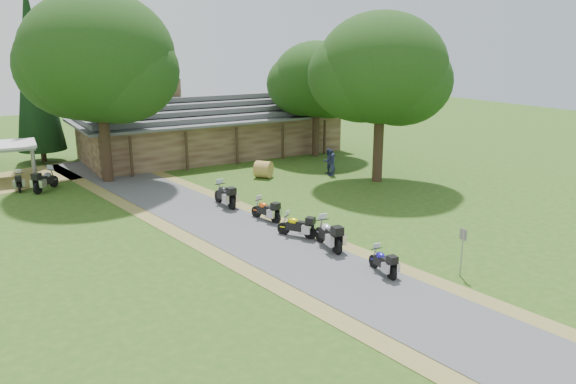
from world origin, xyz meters
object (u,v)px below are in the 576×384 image
motorcycle_row_b (328,233)px  motorcycle_row_d (266,209)px  motorcycle_carport_a (19,181)px  motorcycle_row_e (225,194)px  lodge (213,125)px  motorcycle_row_c (297,225)px  motorcycle_carport_b (45,179)px  motorcycle_row_a (383,261)px  hay_bale (263,169)px

motorcycle_row_b → motorcycle_row_d: size_ratio=1.16×
motorcycle_row_d → motorcycle_carport_a: motorcycle_row_d is taller
motorcycle_row_e → motorcycle_row_b: bearing=-173.6°
lodge → motorcycle_row_e: lodge is taller
motorcycle_row_c → motorcycle_row_d: bearing=-32.1°
motorcycle_row_c → motorcycle_carport_b: bearing=-2.7°
motorcycle_row_a → motorcycle_row_d: (-0.68, 8.51, 0.05)m
hay_bale → lodge: bearing=87.9°
lodge → motorcycle_row_c: lodge is taller
motorcycle_row_a → motorcycle_row_e: motorcycle_row_e is taller
motorcycle_row_b → motorcycle_row_e: 8.56m
motorcycle_row_e → hay_bale: 7.13m
motorcycle_row_b → motorcycle_carport_b: 19.75m
motorcycle_row_c → motorcycle_row_e: 6.54m
motorcycle_row_a → motorcycle_carport_a: 24.50m
motorcycle_row_c → motorcycle_row_e: motorcycle_row_e is taller
motorcycle_row_c → motorcycle_row_d: size_ratio=0.99×
motorcycle_row_a → motorcycle_row_b: motorcycle_row_b is taller
motorcycle_carport_b → hay_bale: motorcycle_carport_b is taller
motorcycle_row_d → hay_bale: 9.50m
motorcycle_row_e → hay_bale: motorcycle_row_e is taller
motorcycle_row_d → motorcycle_carport_a: size_ratio=1.03×
motorcycle_row_a → motorcycle_carport_a: motorcycle_carport_a is taller
motorcycle_row_e → motorcycle_carport_b: (-8.15, 8.92, 0.01)m
motorcycle_row_d → motorcycle_row_e: 3.56m
motorcycle_carport_a → motorcycle_carport_b: bearing=-118.4°
motorcycle_row_a → lodge: bearing=-1.8°
motorcycle_row_a → motorcycle_carport_b: bearing=31.6°
motorcycle_row_b → motorcycle_row_d: bearing=13.1°
motorcycle_row_b → hay_bale: motorcycle_row_b is taller
lodge → motorcycle_carport_b: 14.75m
lodge → motorcycle_carport_a: bearing=-164.1°
motorcycle_carport_b → hay_bale: (13.31, -4.00, -0.15)m
hay_bale → motorcycle_carport_b: bearing=163.3°
motorcycle_carport_b → motorcycle_row_a: bearing=-113.3°
motorcycle_row_a → motorcycle_row_b: 3.52m
lodge → hay_bale: lodge is taller
motorcycle_row_e → motorcycle_carport_a: 13.78m
motorcycle_row_c → motorcycle_carport_a: 19.39m
motorcycle_row_c → motorcycle_carport_b: (-8.91, 15.41, 0.12)m
motorcycle_row_b → motorcycle_row_e: (-1.21, 8.47, -0.00)m
motorcycle_row_b → motorcycle_carport_b: bearing=35.9°
motorcycle_row_b → motorcycle_carport_b: motorcycle_carport_b is taller
motorcycle_carport_b → hay_bale: 13.90m
motorcycle_row_a → hay_bale: 17.32m
motorcycle_row_e → lodge: bearing=-22.9°
motorcycle_row_a → motorcycle_row_c: 5.53m
motorcycle_carport_b → hay_bale: bearing=-64.6°
motorcycle_row_b → motorcycle_row_e: bearing=15.8°
motorcycle_row_a → motorcycle_row_e: size_ratio=0.79×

